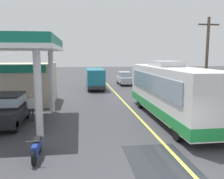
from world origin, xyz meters
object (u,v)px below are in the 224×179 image
object	(u,v)px
motorcycle_parked_forecourt	(37,148)
car_trailing_behind_bus	(125,78)
pedestrian_by_shop	(31,107)
car_at_pump	(9,108)
minibus_opposing_lane	(95,77)
coach_bus_main	(170,92)

from	to	relation	value
motorcycle_parked_forecourt	car_trailing_behind_bus	xyz separation A→B (m)	(7.86, 23.13, 0.57)
motorcycle_parked_forecourt	pedestrian_by_shop	bearing A→B (deg)	103.20
pedestrian_by_shop	car_trailing_behind_bus	world-z (taller)	car_trailing_behind_bus
pedestrian_by_shop	car_trailing_behind_bus	size ratio (longest dim) A/B	0.40
car_at_pump	minibus_opposing_lane	world-z (taller)	minibus_opposing_lane
pedestrian_by_shop	motorcycle_parked_forecourt	bearing A→B (deg)	-76.80
car_at_pump	minibus_opposing_lane	bearing A→B (deg)	67.73
motorcycle_parked_forecourt	car_trailing_behind_bus	distance (m)	24.44
car_at_pump	car_trailing_behind_bus	bearing A→B (deg)	60.41
coach_bus_main	car_trailing_behind_bus	bearing A→B (deg)	88.62
minibus_opposing_lane	motorcycle_parked_forecourt	world-z (taller)	minibus_opposing_lane
minibus_opposing_lane	car_trailing_behind_bus	bearing A→B (deg)	39.80
coach_bus_main	motorcycle_parked_forecourt	xyz separation A→B (m)	(-7.43, -5.07, -1.28)
minibus_opposing_lane	car_trailing_behind_bus	size ratio (longest dim) A/B	1.46
motorcycle_parked_forecourt	car_trailing_behind_bus	bearing A→B (deg)	71.22
minibus_opposing_lane	motorcycle_parked_forecourt	distance (m)	19.84
motorcycle_parked_forecourt	car_at_pump	bearing A→B (deg)	116.12
motorcycle_parked_forecourt	pedestrian_by_shop	world-z (taller)	pedestrian_by_shop
motorcycle_parked_forecourt	pedestrian_by_shop	distance (m)	5.69
car_trailing_behind_bus	minibus_opposing_lane	bearing A→B (deg)	-140.20
pedestrian_by_shop	car_trailing_behind_bus	distance (m)	19.85
coach_bus_main	pedestrian_by_shop	distance (m)	8.77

